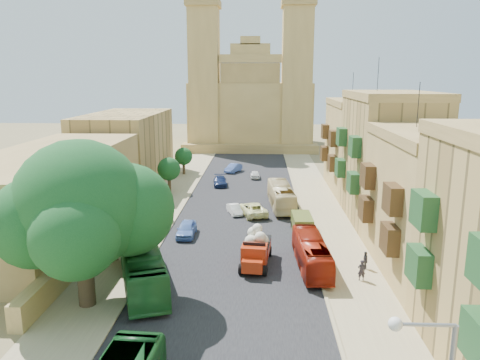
# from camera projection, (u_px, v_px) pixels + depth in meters

# --- Properties ---
(ground) EXTENTS (260.00, 260.00, 0.00)m
(ground) POSITION_uv_depth(u_px,v_px,m) (220.00, 340.00, 27.80)
(ground) COLOR brown
(road_surface) EXTENTS (14.00, 140.00, 0.01)m
(road_surface) POSITION_uv_depth(u_px,v_px,m) (241.00, 205.00, 57.06)
(road_surface) COLOR black
(road_surface) RESTS_ON ground
(sidewalk_east) EXTENTS (5.00, 140.00, 0.01)m
(sidewalk_east) POSITION_uv_depth(u_px,v_px,m) (320.00, 206.00, 56.64)
(sidewalk_east) COLOR tan
(sidewalk_east) RESTS_ON ground
(sidewalk_west) EXTENTS (5.00, 140.00, 0.01)m
(sidewalk_west) POSITION_uv_depth(u_px,v_px,m) (164.00, 204.00, 57.48)
(sidewalk_west) COLOR tan
(sidewalk_west) RESTS_ON ground
(kerb_east) EXTENTS (0.25, 140.00, 0.12)m
(kerb_east) POSITION_uv_depth(u_px,v_px,m) (299.00, 205.00, 56.74)
(kerb_east) COLOR tan
(kerb_east) RESTS_ON ground
(kerb_west) EXTENTS (0.25, 140.00, 0.12)m
(kerb_west) POSITION_uv_depth(u_px,v_px,m) (185.00, 204.00, 57.36)
(kerb_west) COLOR tan
(kerb_west) RESTS_ON ground
(townhouse_b) EXTENTS (9.00, 14.00, 14.90)m
(townhouse_b) POSITION_uv_depth(u_px,v_px,m) (434.00, 203.00, 36.61)
(townhouse_b) COLOR #A9894C
(townhouse_b) RESTS_ON ground
(townhouse_c) EXTENTS (9.00, 14.00, 17.40)m
(townhouse_c) POSITION_uv_depth(u_px,v_px,m) (388.00, 157.00, 49.99)
(townhouse_c) COLOR tan
(townhouse_c) RESTS_ON ground
(townhouse_d) EXTENTS (9.00, 14.00, 15.90)m
(townhouse_d) POSITION_uv_depth(u_px,v_px,m) (361.00, 145.00, 63.81)
(townhouse_d) COLOR #A9894C
(townhouse_d) RESTS_ON ground
(west_wall) EXTENTS (1.00, 40.00, 1.80)m
(west_wall) POSITION_uv_depth(u_px,v_px,m) (115.00, 221.00, 47.66)
(west_wall) COLOR #A9894C
(west_wall) RESTS_ON ground
(west_building_low) EXTENTS (10.00, 28.00, 8.40)m
(west_building_low) POSITION_uv_depth(u_px,v_px,m) (51.00, 194.00, 45.24)
(west_building_low) COLOR olive
(west_building_low) RESTS_ON ground
(west_building_mid) EXTENTS (10.00, 22.00, 10.00)m
(west_building_mid) POSITION_uv_depth(u_px,v_px,m) (126.00, 147.00, 70.43)
(west_building_mid) COLOR tan
(west_building_mid) RESTS_ON ground
(church) EXTENTS (28.00, 22.50, 36.30)m
(church) POSITION_uv_depth(u_px,v_px,m) (251.00, 104.00, 102.43)
(church) COLOR #A9894C
(church) RESTS_ON ground
(ficus_tree) EXTENTS (11.44, 10.52, 11.44)m
(ficus_tree) POSITION_uv_depth(u_px,v_px,m) (82.00, 210.00, 30.66)
(ficus_tree) COLOR #392D1C
(ficus_tree) RESTS_ON ground
(street_tree_a) EXTENTS (3.52, 3.52, 5.41)m
(street_tree_a) POSITION_uv_depth(u_px,v_px,m) (113.00, 219.00, 39.16)
(street_tree_a) COLOR #392D1C
(street_tree_a) RESTS_ON ground
(street_tree_b) EXTENTS (2.89, 2.89, 4.44)m
(street_tree_b) POSITION_uv_depth(u_px,v_px,m) (148.00, 192.00, 51.01)
(street_tree_b) COLOR #392D1C
(street_tree_b) RESTS_ON ground
(street_tree_c) EXTENTS (3.10, 3.10, 4.76)m
(street_tree_c) POSITION_uv_depth(u_px,v_px,m) (169.00, 169.00, 62.67)
(street_tree_c) COLOR #392D1C
(street_tree_c) RESTS_ON ground
(street_tree_d) EXTENTS (2.81, 2.81, 4.32)m
(street_tree_d) POSITION_uv_depth(u_px,v_px,m) (184.00, 156.00, 74.44)
(street_tree_d) COLOR #392D1C
(street_tree_d) RESTS_ON ground
(red_truck) EXTENTS (2.73, 5.81, 3.29)m
(red_truck) POSITION_uv_depth(u_px,v_px,m) (256.00, 248.00, 38.60)
(red_truck) COLOR #A3260C
(red_truck) RESTS_ON ground
(olive_pickup) EXTENTS (2.04, 4.31, 1.76)m
(olive_pickup) POSITION_uv_depth(u_px,v_px,m) (302.00, 224.00, 46.84)
(olive_pickup) COLOR #515B22
(olive_pickup) RESTS_ON ground
(bus_green_north) EXTENTS (6.36, 11.80, 3.22)m
(bus_green_north) POSITION_uv_depth(u_px,v_px,m) (142.00, 265.00, 34.81)
(bus_green_north) COLOR #206429
(bus_green_north) RESTS_ON ground
(bus_red_east) EXTENTS (2.60, 9.18, 2.53)m
(bus_red_east) POSITION_uv_depth(u_px,v_px,m) (311.00, 253.00, 38.07)
(bus_red_east) COLOR maroon
(bus_red_east) RESTS_ON ground
(bus_cream_east) EXTENTS (3.16, 10.26, 2.82)m
(bus_cream_east) POSITION_uv_depth(u_px,v_px,m) (281.00, 196.00, 55.67)
(bus_cream_east) COLOR beige
(bus_cream_east) RESTS_ON ground
(car_blue_a) EXTENTS (1.72, 4.25, 1.45)m
(car_blue_a) POSITION_uv_depth(u_px,v_px,m) (186.00, 229.00, 45.76)
(car_blue_a) COLOR #567FC9
(car_blue_a) RESTS_ON ground
(car_white_a) EXTENTS (2.14, 3.53, 1.10)m
(car_white_a) POSITION_uv_depth(u_px,v_px,m) (235.00, 209.00, 53.16)
(car_white_a) COLOR white
(car_white_a) RESTS_ON ground
(car_cream) EXTENTS (3.72, 5.66, 1.45)m
(car_cream) POSITION_uv_depth(u_px,v_px,m) (253.00, 209.00, 52.75)
(car_cream) COLOR #FBF9AF
(car_cream) RESTS_ON ground
(car_dkblue) EXTENTS (2.38, 4.72, 1.31)m
(car_dkblue) POSITION_uv_depth(u_px,v_px,m) (220.00, 181.00, 67.04)
(car_dkblue) COLOR #122047
(car_dkblue) RESTS_ON ground
(car_white_b) EXTENTS (1.52, 3.54, 1.19)m
(car_white_b) POSITION_uv_depth(u_px,v_px,m) (255.00, 174.00, 72.04)
(car_white_b) COLOR white
(car_white_b) RESTS_ON ground
(car_blue_b) EXTENTS (2.89, 4.39, 1.37)m
(car_blue_b) POSITION_uv_depth(u_px,v_px,m) (233.00, 168.00, 76.54)
(car_blue_b) COLOR #3F5AA2
(car_blue_b) RESTS_ON ground
(pedestrian_a) EXTENTS (0.64, 0.46, 1.65)m
(pedestrian_a) POSITION_uv_depth(u_px,v_px,m) (361.00, 270.00, 35.73)
(pedestrian_a) COLOR #232028
(pedestrian_a) RESTS_ON ground
(pedestrian_c) EXTENTS (0.44, 0.91, 1.50)m
(pedestrian_c) POSITION_uv_depth(u_px,v_px,m) (365.00, 260.00, 37.88)
(pedestrian_c) COLOR #38393C
(pedestrian_c) RESTS_ON ground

